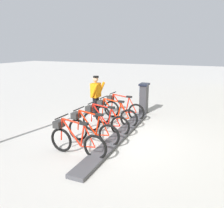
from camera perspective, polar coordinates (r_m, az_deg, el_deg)
ground_plane at (r=7.19m, az=1.59°, el=-8.56°), size 60.00×60.00×0.00m
dock_rail_base at (r=7.17m, az=1.59°, el=-8.19°), size 0.44×5.05×0.10m
payment_kiosk at (r=9.75m, az=7.93°, el=1.52°), size 0.36×0.52×1.28m
bike_docked_0 at (r=8.97m, az=2.47°, el=-1.03°), size 1.72×0.54×1.02m
bike_docked_1 at (r=8.21m, az=0.35°, el=-2.46°), size 1.72×0.54×1.02m
bike_docked_2 at (r=7.47m, az=-2.20°, el=-4.17°), size 1.72×0.54×1.02m
bike_docked_3 at (r=6.76m, az=-5.32°, el=-6.23°), size 1.72×0.54×1.02m
bike_docked_4 at (r=6.08m, az=-9.19°, el=-8.74°), size 1.72×0.54×1.02m
worker_near_rack at (r=9.09m, az=-4.00°, el=2.26°), size 0.50×0.65×1.66m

